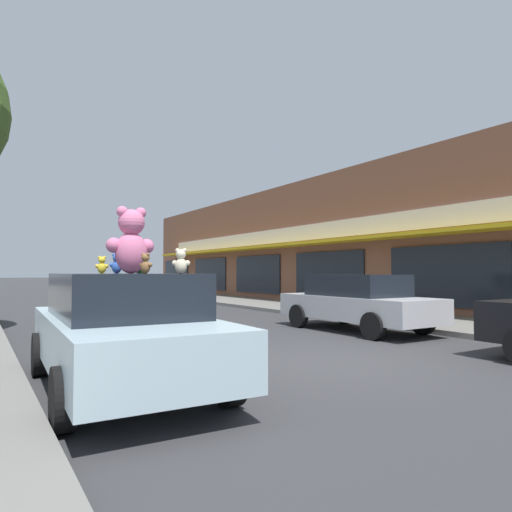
{
  "coord_description": "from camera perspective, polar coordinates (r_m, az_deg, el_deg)",
  "views": [
    {
      "loc": [
        -5.08,
        -5.96,
        1.53
      ],
      "look_at": [
        -1.01,
        0.61,
        1.8
      ],
      "focal_mm": 32.0,
      "sensor_mm": 36.0,
      "label": 1
    }
  ],
  "objects": [
    {
      "name": "teddy_bear_yellow",
      "position": [
        6.87,
        -18.71,
        -1.08
      ],
      "size": [
        0.19,
        0.12,
        0.25
      ],
      "rotation": [
        0.0,
        0.0,
        2.93
      ],
      "color": "yellow",
      "rests_on": "plush_art_car"
    },
    {
      "name": "teddy_bear_orange",
      "position": [
        6.82,
        -13.81,
        -1.02
      ],
      "size": [
        0.2,
        0.17,
        0.28
      ],
      "rotation": [
        0.0,
        0.0,
        3.68
      ],
      "color": "orange",
      "rests_on": "plush_art_car"
    },
    {
      "name": "ground_plane",
      "position": [
        7.98,
        8.75,
        -13.01
      ],
      "size": [
        260.0,
        260.0,
        0.0
      ],
      "primitive_type": "plane",
      "color": "#333335"
    },
    {
      "name": "teddy_bear_giant",
      "position": [
        6.29,
        -15.34,
        1.77
      ],
      "size": [
        0.65,
        0.4,
        0.89
      ],
      "rotation": [
        0.0,
        0.0,
        3.17
      ],
      "color": "pink",
      "rests_on": "plush_art_car"
    },
    {
      "name": "teddy_bear_cream",
      "position": [
        5.37,
        -9.37,
        -0.68
      ],
      "size": [
        0.22,
        0.19,
        0.3
      ],
      "rotation": [
        0.0,
        0.0,
        2.54
      ],
      "color": "beige",
      "rests_on": "plush_art_car"
    },
    {
      "name": "storefront_row",
      "position": [
        27.07,
        16.58,
        1.02
      ],
      "size": [
        15.57,
        34.55,
        5.83
      ],
      "color": "brown",
      "rests_on": "ground_plane"
    },
    {
      "name": "teddy_bear_purple",
      "position": [
        7.08,
        -17.04,
        -1.21
      ],
      "size": [
        0.17,
        0.12,
        0.23
      ],
      "rotation": [
        0.0,
        0.0,
        3.45
      ],
      "color": "purple",
      "rests_on": "plush_art_car"
    },
    {
      "name": "plush_art_car",
      "position": [
        6.28,
        -16.33,
        -8.66
      ],
      "size": [
        2.09,
        4.47,
        1.5
      ],
      "rotation": [
        0.0,
        0.0,
        -0.04
      ],
      "color": "#ADC6D1",
      "rests_on": "ground_plane"
    },
    {
      "name": "parked_car_far_center",
      "position": [
        12.14,
        12.47,
        -5.54
      ],
      "size": [
        1.89,
        4.44,
        1.46
      ],
      "color": "#B7B7BC",
      "rests_on": "ground_plane"
    },
    {
      "name": "teddy_bear_white",
      "position": [
        7.11,
        -14.57,
        -0.79
      ],
      "size": [
        0.25,
        0.22,
        0.34
      ],
      "rotation": [
        0.0,
        0.0,
        2.51
      ],
      "color": "white",
      "rests_on": "plush_art_car"
    },
    {
      "name": "teddy_bear_green",
      "position": [
        6.47,
        -14.25,
        -1.15
      ],
      "size": [
        0.13,
        0.17,
        0.23
      ],
      "rotation": [
        0.0,
        0.0,
        1.98
      ],
      "color": "green",
      "rests_on": "plush_art_car"
    },
    {
      "name": "teddy_bear_black",
      "position": [
        7.2,
        -13.87,
        -1.2
      ],
      "size": [
        0.14,
        0.18,
        0.24
      ],
      "rotation": [
        0.0,
        0.0,
        2.04
      ],
      "color": "black",
      "rests_on": "plush_art_car"
    },
    {
      "name": "teddy_bear_blue",
      "position": [
        6.8,
        -17.01,
        -0.92
      ],
      "size": [
        0.21,
        0.18,
        0.29
      ],
      "rotation": [
        0.0,
        0.0,
        2.59
      ],
      "color": "blue",
      "rests_on": "plush_art_car"
    },
    {
      "name": "teddy_bear_brown",
      "position": [
        5.87,
        -13.64,
        -0.93
      ],
      "size": [
        0.16,
        0.19,
        0.26
      ],
      "rotation": [
        0.0,
        0.0,
        2.12
      ],
      "color": "olive",
      "rests_on": "plush_art_car"
    }
  ]
}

